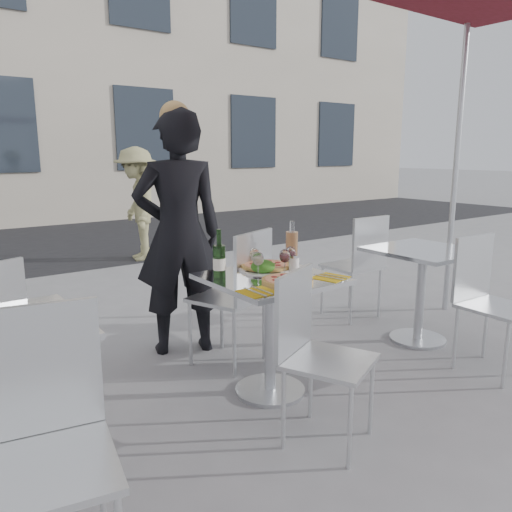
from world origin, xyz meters
TOP-DOWN VIEW (x-y plane):
  - ground at (0.00, 0.00)m, footprint 80.00×80.00m
  - street_asphalt at (0.00, 6.50)m, footprint 24.00×5.00m
  - main_table at (0.00, 0.00)m, footprint 0.72×0.72m
  - side_table_right at (1.50, 0.00)m, footprint 0.72×0.72m
  - chair_far at (0.07, 0.45)m, footprint 0.58×0.58m
  - chair_near at (-0.13, -0.53)m, footprint 0.54×0.55m
  - side_chair_lnear at (-1.47, -0.65)m, footprint 0.52×0.53m
  - side_chair_rfar at (1.51, 0.66)m, footprint 0.43×0.45m
  - side_chair_rnear at (1.42, -0.57)m, footprint 0.44×0.45m
  - woman_diner at (-0.12, 0.95)m, footprint 0.75×0.62m
  - pedestrian_b at (0.96, 4.25)m, footprint 0.79×1.11m
  - pizza_near at (-0.00, -0.16)m, footprint 0.30×0.30m
  - pizza_far at (0.09, 0.17)m, footprint 0.35×0.35m
  - salad_plate at (0.00, 0.08)m, footprint 0.22×0.22m
  - wine_bottle at (-0.28, 0.13)m, footprint 0.07×0.08m
  - carafe at (0.31, 0.18)m, footprint 0.08×0.08m
  - sugar_shaker at (0.19, 0.01)m, footprint 0.06×0.06m
  - wineglass_white_a at (-0.08, 0.02)m, footprint 0.07×0.07m
  - wineglass_white_b at (-0.03, 0.12)m, footprint 0.07×0.07m
  - wineglass_red_a at (0.10, -0.01)m, footprint 0.07×0.07m
  - wineglass_red_b at (0.19, 0.04)m, footprint 0.07×0.07m
  - napkin_left at (-0.27, -0.24)m, footprint 0.18×0.20m
  - napkin_right at (0.27, -0.23)m, footprint 0.22×0.22m

SIDE VIEW (x-z plane):
  - ground at x=0.00m, z-range 0.00..0.00m
  - street_asphalt at x=0.00m, z-range 0.00..0.00m
  - chair_near at x=-0.13m, z-range 0.08..0.97m
  - main_table at x=0.00m, z-range 0.16..0.91m
  - side_table_right at x=1.50m, z-range 0.16..0.91m
  - side_chair_rnear at x=1.42m, z-range 0.08..1.01m
  - side_chair_rfar at x=1.51m, z-range 0.09..1.03m
  - chair_far at x=0.07m, z-range 0.09..1.06m
  - side_chair_lnear at x=-1.47m, z-range 0.09..1.06m
  - napkin_left at x=-0.27m, z-range 0.75..0.76m
  - napkin_right at x=0.27m, z-range 0.75..0.76m
  - pizza_near at x=0.00m, z-range 0.75..0.77m
  - pizza_far at x=0.09m, z-range 0.75..0.78m
  - pedestrian_b at x=0.96m, z-range 0.00..1.56m
  - salad_plate at x=0.00m, z-range 0.74..0.83m
  - sugar_shaker at x=0.19m, z-range 0.75..0.86m
  - wineglass_white_a at x=-0.08m, z-range 0.78..0.94m
  - wineglass_white_b at x=-0.03m, z-range 0.78..0.94m
  - wineglass_red_a at x=0.10m, z-range 0.78..0.94m
  - wineglass_red_b at x=0.19m, z-range 0.78..0.94m
  - wine_bottle at x=-0.28m, z-range 0.72..1.01m
  - carafe at x=0.31m, z-range 0.72..1.01m
  - woman_diner at x=-0.12m, z-range 0.00..1.78m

